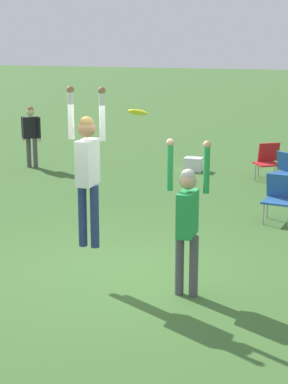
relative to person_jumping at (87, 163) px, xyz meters
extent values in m
plane|color=#3D662D|center=(0.29, 0.37, -1.71)|extent=(120.00, 120.00, 0.00)
cylinder|color=navy|center=(-0.09, 0.00, -0.74)|extent=(0.12, 0.12, 0.87)
cylinder|color=navy|center=(0.09, 0.00, -0.74)|extent=(0.12, 0.12, 0.87)
cube|color=white|center=(0.00, 0.00, 0.01)|extent=(0.20, 0.41, 0.62)
sphere|color=#9E704C|center=(0.00, 0.00, 0.47)|extent=(0.24, 0.24, 0.24)
sphere|color=olive|center=(0.00, 0.00, 0.53)|extent=(0.20, 0.20, 0.20)
cylinder|color=white|center=(-0.23, 0.00, 0.65)|extent=(0.08, 0.08, 0.66)
sphere|color=#9E704C|center=(-0.23, 0.00, 0.97)|extent=(0.10, 0.10, 0.10)
cylinder|color=white|center=(0.23, 0.00, 0.65)|extent=(0.08, 0.08, 0.66)
sphere|color=#9E704C|center=(0.23, 0.00, 0.97)|extent=(0.10, 0.10, 0.10)
cylinder|color=#4C4C51|center=(1.30, 0.02, -1.30)|extent=(0.12, 0.12, 0.84)
cylinder|color=#4C4C51|center=(1.50, 0.02, -1.30)|extent=(0.12, 0.12, 0.84)
cube|color=green|center=(1.40, 0.02, -0.58)|extent=(0.21, 0.44, 0.59)
sphere|color=tan|center=(1.40, 0.02, -0.15)|extent=(0.23, 0.23, 0.23)
sphere|color=#B7B2AD|center=(1.40, 0.02, -0.08)|extent=(0.19, 0.19, 0.19)
cylinder|color=green|center=(1.16, 0.02, 0.03)|extent=(0.08, 0.08, 0.63)
sphere|color=tan|center=(1.16, 0.02, 0.34)|extent=(0.10, 0.10, 0.10)
cylinder|color=green|center=(1.64, 0.02, 0.03)|extent=(0.08, 0.08, 0.63)
sphere|color=tan|center=(1.64, 0.02, 0.34)|extent=(0.10, 0.10, 0.10)
cylinder|color=yellow|center=(0.78, -0.19, 0.74)|extent=(0.24, 0.22, 0.10)
cylinder|color=gray|center=(1.09, 7.31, -1.51)|extent=(0.02, 0.02, 0.40)
cylinder|color=gray|center=(1.55, 7.31, -1.51)|extent=(0.02, 0.02, 0.40)
cylinder|color=gray|center=(1.09, 7.77, -1.51)|extent=(0.02, 0.02, 0.40)
cylinder|color=gray|center=(1.55, 7.77, -1.51)|extent=(0.02, 0.02, 0.40)
cube|color=#B21E23|center=(1.32, 7.54, -1.33)|extent=(0.74, 0.74, 0.04)
cube|color=#B21E23|center=(1.32, 7.79, -1.08)|extent=(0.51, 0.39, 0.46)
cylinder|color=gray|center=(1.65, 6.30, -1.51)|extent=(0.02, 0.02, 0.40)
cylinder|color=gray|center=(1.65, 6.69, -1.51)|extent=(0.02, 0.02, 0.40)
cube|color=#235193|center=(1.84, 6.50, -1.33)|extent=(0.65, 0.65, 0.04)
cube|color=#235193|center=(1.84, 6.71, -1.09)|extent=(0.43, 0.38, 0.45)
cylinder|color=gray|center=(1.85, 3.69, -1.51)|extent=(0.02, 0.02, 0.42)
cylinder|color=gray|center=(1.85, 4.14, -1.51)|extent=(0.02, 0.02, 0.42)
cube|color=#235193|center=(2.08, 3.92, -1.31)|extent=(0.59, 0.59, 0.04)
cube|color=#235193|center=(2.08, 4.16, -1.07)|extent=(0.54, 0.18, 0.45)
cylinder|color=#4C4C51|center=(-4.84, 7.00, -1.32)|extent=(0.12, 0.12, 0.78)
cylinder|color=#4C4C51|center=(-4.65, 7.00, -1.32)|extent=(0.12, 0.12, 0.78)
cube|color=black|center=(-4.75, 7.00, -0.65)|extent=(0.46, 0.42, 0.55)
sphere|color=beige|center=(-4.75, 7.00, -0.25)|extent=(0.21, 0.21, 0.21)
sphere|color=olive|center=(-4.75, 7.00, -0.19)|extent=(0.18, 0.18, 0.18)
cylinder|color=black|center=(-4.99, 7.00, -0.67)|extent=(0.08, 0.08, 0.59)
sphere|color=beige|center=(-4.99, 7.00, -0.96)|extent=(0.10, 0.10, 0.10)
cylinder|color=black|center=(-4.51, 7.00, -0.67)|extent=(0.08, 0.08, 0.59)
sphere|color=beige|center=(-4.51, 7.00, -0.96)|extent=(0.10, 0.10, 0.10)
cube|color=white|center=(-0.60, 7.95, -1.55)|extent=(0.46, 0.35, 0.32)
cube|color=silver|center=(-0.60, 7.95, -1.38)|extent=(0.47, 0.36, 0.02)
camera|label=1|loc=(3.49, -7.75, 1.66)|focal=60.00mm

